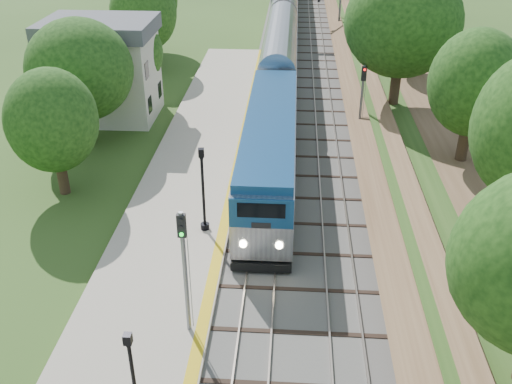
# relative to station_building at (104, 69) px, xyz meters

# --- Properties ---
(trackbed) EXTENTS (9.50, 170.00, 0.28)m
(trackbed) POSITION_rel_station_building_xyz_m (16.00, 30.00, -4.02)
(trackbed) COLOR #4C4944
(trackbed) RESTS_ON ground
(platform) EXTENTS (6.40, 68.00, 0.38)m
(platform) POSITION_rel_station_building_xyz_m (8.80, -14.00, -3.90)
(platform) COLOR #AB9E8A
(platform) RESTS_ON ground
(yellow_stripe) EXTENTS (0.55, 68.00, 0.01)m
(yellow_stripe) POSITION_rel_station_building_xyz_m (11.65, -14.00, -3.70)
(yellow_stripe) COLOR gold
(yellow_stripe) RESTS_ON platform
(embankment) EXTENTS (10.64, 170.00, 11.70)m
(embankment) POSITION_rel_station_building_xyz_m (24.35, 30.00, -2.14)
(embankment) COLOR brown
(embankment) RESTS_ON ground
(station_building) EXTENTS (8.60, 6.60, 8.00)m
(station_building) POSITION_rel_station_building_xyz_m (0.00, 0.00, 0.00)
(station_building) COLOR silver
(station_building) RESTS_ON ground
(signal_gantry) EXTENTS (8.40, 0.38, 6.20)m
(signal_gantry) POSITION_rel_station_building_xyz_m (16.47, 24.99, 0.73)
(signal_gantry) COLOR slate
(signal_gantry) RESTS_ON ground
(trees_behind_platform) EXTENTS (7.82, 53.32, 7.21)m
(trees_behind_platform) POSITION_rel_station_building_xyz_m (2.83, -9.33, 0.44)
(trees_behind_platform) COLOR #332316
(trees_behind_platform) RESTS_ON ground
(lamppost_far) EXTENTS (0.49, 0.49, 4.97)m
(lamppost_far) POSITION_rel_station_building_xyz_m (10.62, -17.27, -1.49)
(lamppost_far) COLOR black
(lamppost_far) RESTS_ON platform
(signal_platform) EXTENTS (0.35, 0.28, 6.02)m
(signal_platform) POSITION_rel_station_building_xyz_m (11.10, -25.33, -0.01)
(signal_platform) COLOR slate
(signal_platform) RESTS_ON platform
(signal_farside) EXTENTS (0.34, 0.27, 6.26)m
(signal_farside) POSITION_rel_station_building_xyz_m (20.20, -5.24, -0.15)
(signal_farside) COLOR slate
(signal_farside) RESTS_ON ground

